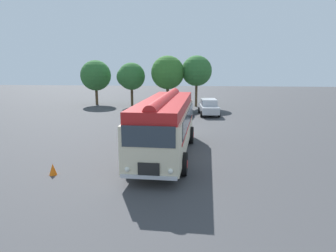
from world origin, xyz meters
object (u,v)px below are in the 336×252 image
Objects in this scene: vintage_bus at (166,123)px; traffic_cone at (53,169)px; car_mid_right at (209,107)px; car_near_left at (155,107)px; car_mid_left at (180,107)px.

vintage_bus is 6.38m from traffic_cone.
car_mid_right is 7.84× the size of traffic_cone.
car_near_left is 5.57m from car_mid_right.
car_mid_left is at bearing 73.83° from traffic_cone.
car_near_left is at bearing -178.16° from car_mid_left.
vintage_bus reaches higher than car_mid_right.
vintage_bus is 14.25m from car_near_left.
traffic_cone is (-8.07, -18.18, -0.57)m from car_mid_right.
car_near_left is (-2.45, 14.00, -1.05)m from vintage_bus.
vintage_bus is at bearing -90.69° from car_mid_left.
car_mid_left is at bearing 89.31° from vintage_bus.
car_mid_left is at bearing 1.84° from car_near_left.
car_mid_left and car_mid_right have the same top height.
car_mid_left is 18.47m from traffic_cone.
car_near_left is 17.84m from traffic_cone.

